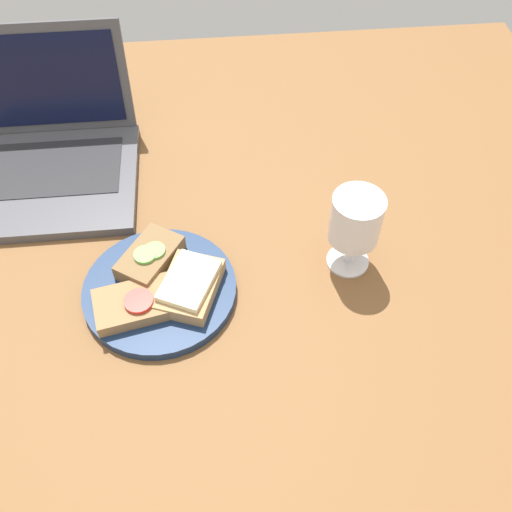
{
  "coord_description": "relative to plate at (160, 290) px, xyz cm",
  "views": [
    {
      "loc": [
        1.83,
        -46.41,
        70.8
      ],
      "look_at": [
        6.74,
        3.67,
        8.0
      ],
      "focal_mm": 40.0,
      "sensor_mm": 36.0,
      "label": 1
    }
  ],
  "objects": [
    {
      "name": "plate",
      "position": [
        0.0,
        0.0,
        0.0
      ],
      "size": [
        22.04,
        22.04,
        1.55
      ],
      "primitive_type": "cylinder",
      "color": "navy",
      "rests_on": "wooden_table"
    },
    {
      "name": "sandwich_with_cheese",
      "position": [
        4.47,
        -1.21,
        2.24
      ],
      "size": [
        10.52,
        12.41,
        3.14
      ],
      "color": "#A88456",
      "rests_on": "plate"
    },
    {
      "name": "wooden_table",
      "position": [
        7.32,
        -2.13,
        -2.27
      ],
      "size": [
        140.0,
        140.0,
        3.0
      ],
      "primitive_type": "cube",
      "color": "brown",
      "rests_on": "ground"
    },
    {
      "name": "laptop",
      "position": [
        -19.17,
        28.25,
        2.9
      ],
      "size": [
        30.17,
        29.24,
        20.38
      ],
      "color": "#4C4C51",
      "rests_on": "wooden_table"
    },
    {
      "name": "sandwich_with_tomato",
      "position": [
        -3.23,
        -3.29,
        1.82
      ],
      "size": [
        11.9,
        8.91,
        2.53
      ],
      "color": "#937047",
      "rests_on": "plate"
    },
    {
      "name": "wine_glass",
      "position": [
        28.11,
        3.08,
        8.05
      ],
      "size": [
        7.35,
        7.35,
        13.3
      ],
      "color": "white",
      "rests_on": "wooden_table"
    },
    {
      "name": "sandwich_with_cucumber",
      "position": [
        -1.18,
        4.45,
        2.16
      ],
      "size": [
        10.47,
        11.58,
        3.09
      ],
      "color": "brown",
      "rests_on": "plate"
    }
  ]
}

